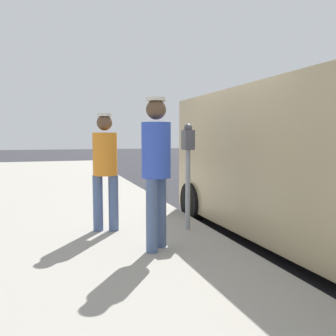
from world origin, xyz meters
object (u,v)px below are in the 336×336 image
object	(u,v)px
pedestrian_in_orange	(105,164)
parked_van	(325,162)
parking_meter_near	(188,158)
pedestrian_in_blue	(156,163)

from	to	relation	value
pedestrian_in_orange	parked_van	size ratio (longest dim) A/B	0.32
parking_meter_near	pedestrian_in_blue	xyz separation A→B (m)	(0.68, 0.72, -0.00)
parking_meter_near	parked_van	world-z (taller)	parked_van
parking_meter_near	pedestrian_in_blue	bearing A→B (deg)	46.39
parked_van	pedestrian_in_orange	bearing A→B (deg)	-26.26
parking_meter_near	parked_van	bearing A→B (deg)	146.59
parking_meter_near	parked_van	size ratio (longest dim) A/B	0.29
parking_meter_near	parked_van	xyz separation A→B (m)	(-1.50, 0.99, -0.03)
pedestrian_in_orange	parked_van	world-z (taller)	parked_van
pedestrian_in_blue	parked_van	size ratio (longest dim) A/B	0.34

